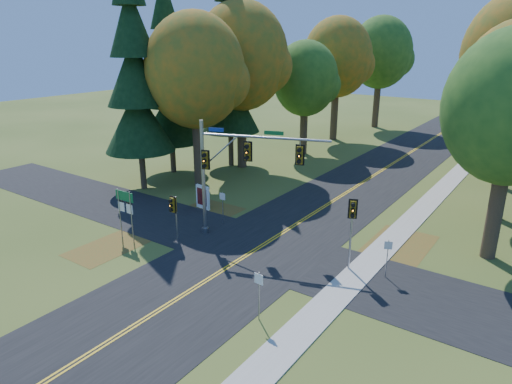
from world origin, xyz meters
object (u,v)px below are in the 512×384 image
Objects in this scene: east_signal_pole at (352,217)px; route_sign_cluster at (125,205)px; traffic_mast at (233,165)px; info_kiosk at (203,197)px.

east_signal_pole is 13.70m from route_sign_cluster.
traffic_mast reaches higher than route_sign_cluster.
east_signal_pole reaches higher than route_sign_cluster.
route_sign_cluster is (-13.01, -4.21, -0.84)m from east_signal_pole.
info_kiosk is at bearing 133.14° from traffic_mast.
east_signal_pole is at bearing -5.77° from info_kiosk.
route_sign_cluster is 1.85× the size of info_kiosk.
traffic_mast is 4.35× the size of info_kiosk.
route_sign_cluster is at bearing -85.75° from info_kiosk.
east_signal_pole is (7.90, -0.05, -1.58)m from traffic_mast.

